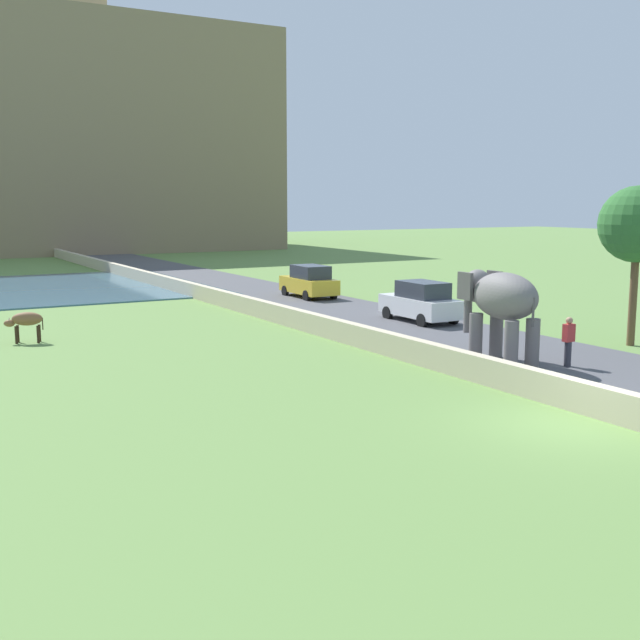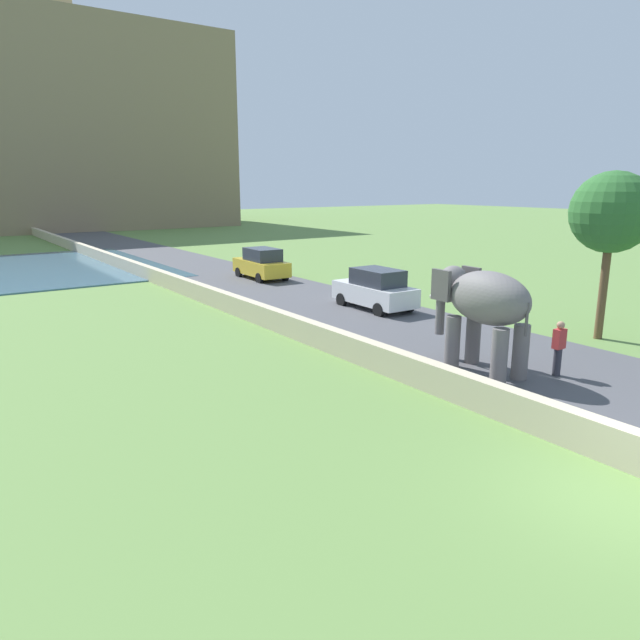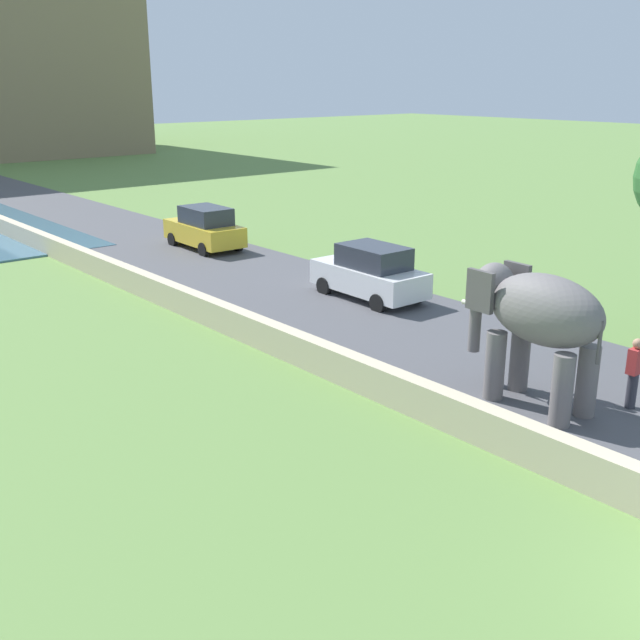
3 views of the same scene
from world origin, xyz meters
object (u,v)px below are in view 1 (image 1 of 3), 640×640
at_px(car_yellow, 309,282).
at_px(cow_brown, 26,321).
at_px(person_beside_elephant, 568,341).
at_px(elephant, 500,302).
at_px(car_white, 421,302).

relative_size(car_yellow, cow_brown, 2.86).
bearing_deg(person_beside_elephant, car_yellow, 85.16).
relative_size(elephant, car_yellow, 0.87).
xyz_separation_m(person_beside_elephant, cow_brown, (-14.03, 13.16, -0.04)).
xyz_separation_m(car_yellow, cow_brown, (-15.71, -6.65, -0.06)).
height_order(person_beside_elephant, car_white, car_white).
height_order(car_white, cow_brown, car_white).
relative_size(person_beside_elephant, car_white, 0.40).
bearing_deg(elephant, person_beside_elephant, -46.95).
bearing_deg(car_white, elephant, -110.69).
distance_m(person_beside_elephant, car_yellow, 19.88).
height_order(elephant, car_yellow, elephant).
height_order(elephant, cow_brown, elephant).
distance_m(car_yellow, cow_brown, 17.05).
height_order(person_beside_elephant, car_yellow, car_yellow).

